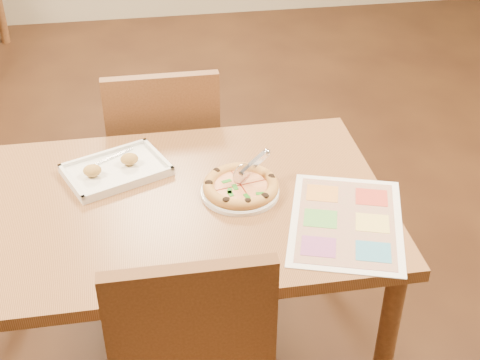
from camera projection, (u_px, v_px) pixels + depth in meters
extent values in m
plane|color=#321C0D|center=(185.00, 360.00, 2.45)|extent=(7.00, 7.00, 0.00)
cube|color=brown|center=(175.00, 206.00, 2.05)|extent=(1.30, 0.85, 0.04)
cylinder|color=brown|center=(13.00, 242.00, 2.47)|extent=(0.06, 0.06, 0.68)
cylinder|color=brown|center=(384.00, 353.00, 2.04)|extent=(0.06, 0.06, 0.68)
cylinder|color=brown|center=(322.00, 211.00, 2.63)|extent=(0.06, 0.06, 0.68)
cube|color=brown|center=(192.00, 336.00, 1.65)|extent=(0.42, 0.04, 0.45)
cube|color=brown|center=(164.00, 155.00, 2.76)|extent=(0.42, 0.42, 0.04)
cube|color=brown|center=(164.00, 131.00, 2.48)|extent=(0.42, 0.04, 0.45)
cylinder|color=white|center=(240.00, 192.00, 2.07)|extent=(0.30, 0.30, 0.01)
cylinder|color=gold|center=(241.00, 188.00, 2.07)|extent=(0.23, 0.23, 0.01)
cylinder|color=#F0CC82|center=(241.00, 186.00, 2.06)|extent=(0.19, 0.19, 0.01)
torus|color=gold|center=(241.00, 186.00, 2.06)|extent=(0.24, 0.24, 0.04)
cylinder|color=silver|center=(242.00, 174.00, 2.05)|extent=(0.06, 0.04, 0.07)
cube|color=silver|center=(254.00, 163.00, 2.06)|extent=(0.10, 0.07, 0.06)
cube|color=silver|center=(116.00, 171.00, 2.16)|extent=(0.37, 0.32, 0.02)
cube|color=silver|center=(116.00, 168.00, 2.15)|extent=(0.13, 0.10, 0.00)
ellipsoid|color=#B68D41|center=(92.00, 170.00, 2.11)|extent=(0.06, 0.05, 0.04)
ellipsoid|color=#B68D41|center=(129.00, 159.00, 2.16)|extent=(0.06, 0.05, 0.04)
cube|color=white|center=(346.00, 221.00, 1.95)|extent=(0.44, 0.53, 0.00)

